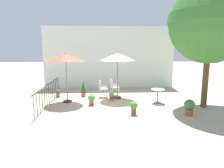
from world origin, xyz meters
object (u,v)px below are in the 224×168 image
potted_plant_3 (83,88)px  shade_tree (211,22)px  patio_chair_1 (102,88)px  potted_plant_5 (134,107)px  patio_umbrella_1 (118,57)px  potted_plant_1 (112,96)px  potted_plant_2 (58,93)px  cafe_table_0 (158,93)px  patio_umbrella_0 (66,58)px  potted_plant_0 (92,99)px  potted_plant_4 (189,106)px  patio_chair_0 (113,86)px

potted_plant_3 → shade_tree: bearing=-21.8°
patio_chair_1 → potted_plant_5: bearing=-67.0°
patio_umbrella_1 → potted_plant_1: (-0.35, -0.44, -2.01)m
potted_plant_1 → potted_plant_2: bearing=162.9°
potted_plant_5 → patio_chair_1: bearing=113.0°
cafe_table_0 → potted_plant_2: bearing=163.9°
patio_umbrella_0 → potted_plant_3: (0.72, 1.19, -1.78)m
potted_plant_5 → patio_umbrella_0: bearing=145.1°
shade_tree → patio_umbrella_0: 6.92m
shade_tree → potted_plant_0: 6.44m
potted_plant_5 → shade_tree: bearing=15.8°
potted_plant_1 → potted_plant_3: potted_plant_3 is taller
potted_plant_3 → potted_plant_4: (4.67, -3.53, -0.11)m
patio_umbrella_0 → potted_plant_0: bearing=-27.5°
potted_plant_1 → potted_plant_3: 1.86m
potted_plant_0 → potted_plant_1: potted_plant_0 is taller
potted_plant_4 → patio_umbrella_1: bearing=132.7°
patio_umbrella_1 → potted_plant_5: patio_umbrella_1 is taller
patio_umbrella_0 → potted_plant_4: patio_umbrella_0 is taller
shade_tree → patio_chair_0: size_ratio=6.10×
shade_tree → potted_plant_3: shade_tree is taller
shade_tree → potted_plant_3: bearing=158.2°
cafe_table_0 → shade_tree: bearing=-21.0°
potted_plant_1 → potted_plant_5: bearing=-71.0°
patio_umbrella_0 → potted_plant_0: patio_umbrella_0 is taller
potted_plant_4 → potted_plant_5: size_ratio=1.17×
patio_chair_0 → potted_plant_0: (-1.18, -2.10, -0.22)m
potted_plant_3 → potted_plant_2: bearing=-177.8°
patio_umbrella_1 → cafe_table_0: bearing=-28.0°
cafe_table_0 → potted_plant_0: size_ratio=1.31×
potted_plant_0 → potted_plant_4: bearing=-22.1°
potted_plant_2 → potted_plant_4: (6.10, -3.47, 0.12)m
potted_plant_3 → potted_plant_5: 4.12m
potted_plant_0 → potted_plant_2: (-1.98, 1.80, -0.07)m
potted_plant_1 → shade_tree: bearing=-17.7°
patio_chair_1 → patio_chair_0: bearing=35.8°
patio_chair_1 → potted_plant_3: patio_chair_1 is taller
cafe_table_0 → patio_chair_1: 3.11m
patio_umbrella_0 → potted_plant_1: 3.06m
cafe_table_0 → patio_chair_0: patio_chair_0 is taller
potted_plant_0 → potted_plant_1: bearing=41.1°
shade_tree → potted_plant_3: size_ratio=6.25×
potted_plant_0 → potted_plant_3: (-0.55, 1.86, 0.16)m
potted_plant_2 → shade_tree: bearing=-17.5°
patio_chair_0 → patio_umbrella_1: bearing=-77.6°
potted_plant_1 → potted_plant_4: size_ratio=0.64×
patio_chair_0 → potted_plant_1: patio_chair_0 is taller
potted_plant_1 → patio_chair_1: bearing=124.4°
patio_umbrella_1 → patio_chair_0: bearing=102.4°
potted_plant_2 → potted_plant_5: size_ratio=0.77×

